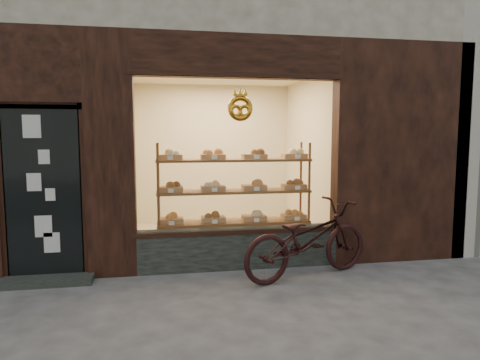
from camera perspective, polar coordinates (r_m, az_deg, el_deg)
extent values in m
plane|color=#3E3E3F|center=(3.96, -1.34, -21.15)|extent=(90.00, 90.00, 0.00)
cube|color=black|center=(5.90, -0.15, -9.05)|extent=(2.70, 0.25, 0.55)
cube|color=black|center=(5.78, -24.72, -1.58)|extent=(0.90, 0.04, 2.15)
cube|color=black|center=(5.86, -24.66, -12.12)|extent=(1.15, 0.35, 0.08)
torus|color=gold|center=(5.60, 0.03, 9.52)|extent=(0.33, 0.07, 0.33)
cube|color=brown|center=(6.36, -0.82, -10.02)|extent=(2.20, 0.45, 0.04)
cube|color=brown|center=(6.24, -0.83, -5.61)|extent=(2.20, 0.45, 0.03)
cube|color=brown|center=(6.17, -0.83, -1.51)|extent=(2.20, 0.45, 0.04)
cube|color=brown|center=(6.12, -0.84, 2.67)|extent=(2.20, 0.45, 0.04)
cylinder|color=brown|center=(5.92, -10.82, -3.41)|extent=(0.04, 0.04, 1.70)
cylinder|color=brown|center=(6.26, 9.18, -2.86)|extent=(0.04, 0.04, 1.70)
cylinder|color=brown|center=(6.30, -10.78, -2.83)|extent=(0.04, 0.04, 1.70)
cylinder|color=brown|center=(6.63, 8.07, -2.35)|extent=(0.04, 0.04, 1.70)
cube|color=#AC704B|center=(6.15, -9.16, -5.35)|extent=(0.34, 0.24, 0.07)
sphere|color=#D06326|center=(6.14, -9.18, -4.58)|extent=(0.11, 0.11, 0.11)
cube|color=white|center=(5.97, -9.13, -5.70)|extent=(0.07, 0.01, 0.05)
cube|color=#AC704B|center=(6.19, -3.58, -5.22)|extent=(0.34, 0.24, 0.07)
sphere|color=#5E3614|center=(6.18, -3.59, -4.45)|extent=(0.11, 0.11, 0.11)
cube|color=white|center=(6.01, -3.38, -5.56)|extent=(0.08, 0.01, 0.05)
cube|color=#AC704B|center=(6.29, 1.88, -5.04)|extent=(0.34, 0.24, 0.07)
sphere|color=beige|center=(6.27, 1.88, -4.28)|extent=(0.11, 0.11, 0.11)
cube|color=white|center=(6.11, 2.24, -5.37)|extent=(0.07, 0.01, 0.05)
cube|color=#AC704B|center=(6.44, 7.13, -4.82)|extent=(0.34, 0.24, 0.07)
sphere|color=#D06326|center=(6.42, 7.14, -4.08)|extent=(0.11, 0.11, 0.11)
cube|color=white|center=(6.26, 7.64, -5.13)|extent=(0.08, 0.01, 0.05)
cube|color=#AC704B|center=(6.08, -9.23, -1.20)|extent=(0.34, 0.24, 0.07)
sphere|color=#5E3614|center=(6.07, -9.25, -0.40)|extent=(0.11, 0.11, 0.11)
cube|color=white|center=(5.90, -9.21, -1.42)|extent=(0.07, 0.01, 0.06)
cube|color=#AC704B|center=(6.12, -3.61, -1.08)|extent=(0.34, 0.24, 0.07)
sphere|color=beige|center=(6.11, -3.61, -0.29)|extent=(0.11, 0.11, 0.11)
cube|color=white|center=(5.94, -3.41, -1.30)|extent=(0.08, 0.01, 0.06)
cube|color=#AC704B|center=(6.22, 1.90, -0.97)|extent=(0.34, 0.24, 0.07)
sphere|color=#D06326|center=(6.21, 1.90, -0.19)|extent=(0.11, 0.11, 0.11)
cube|color=white|center=(6.04, 2.26, -1.18)|extent=(0.07, 0.01, 0.06)
cube|color=#AC704B|center=(6.37, 7.19, -0.84)|extent=(0.34, 0.24, 0.07)
sphere|color=#5E3614|center=(6.36, 7.20, -0.08)|extent=(0.11, 0.11, 0.11)
cube|color=white|center=(6.19, 7.69, -1.04)|extent=(0.08, 0.01, 0.06)
cube|color=#AC704B|center=(6.04, -9.31, 3.04)|extent=(0.34, 0.24, 0.07)
sphere|color=beige|center=(6.04, -9.32, 3.85)|extent=(0.11, 0.11, 0.11)
cube|color=white|center=(5.86, -9.28, 2.95)|extent=(0.07, 0.01, 0.06)
cube|color=#AC704B|center=(6.08, -3.64, 3.13)|extent=(0.34, 0.24, 0.07)
sphere|color=#D06326|center=(6.08, -3.64, 3.93)|extent=(0.11, 0.11, 0.11)
cube|color=white|center=(5.90, -3.43, 3.04)|extent=(0.08, 0.01, 0.06)
cube|color=#AC704B|center=(6.18, 1.91, 3.18)|extent=(0.34, 0.24, 0.07)
sphere|color=#5E3614|center=(6.17, 1.91, 3.97)|extent=(0.11, 0.11, 0.11)
cube|color=white|center=(6.00, 2.28, 3.09)|extent=(0.07, 0.01, 0.06)
cube|color=#AC704B|center=(6.33, 7.24, 3.21)|extent=(0.34, 0.24, 0.07)
sphere|color=beige|center=(6.32, 7.25, 3.97)|extent=(0.11, 0.11, 0.11)
cube|color=white|center=(6.15, 7.75, 3.12)|extent=(0.08, 0.01, 0.06)
imported|color=black|center=(5.54, 8.98, -7.83)|extent=(1.97, 1.21, 0.98)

